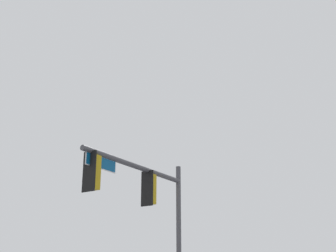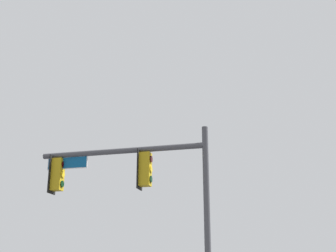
# 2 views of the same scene
# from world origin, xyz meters

# --- Properties ---
(signal_pole_near) EXTENTS (5.77, 0.60, 6.12)m
(signal_pole_near) POSITION_xyz_m (-6.13, -7.42, 4.51)
(signal_pole_near) COLOR #47474C
(signal_pole_near) RESTS_ON ground_plane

